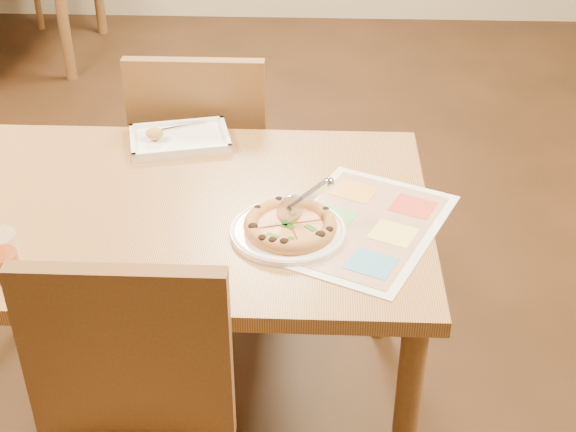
{
  "coord_description": "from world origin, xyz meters",
  "views": [
    {
      "loc": [
        0.37,
        -1.68,
        1.78
      ],
      "look_at": [
        0.3,
        -0.12,
        0.77
      ],
      "focal_mm": 50.0,
      "sensor_mm": 36.0,
      "label": 1
    }
  ],
  "objects_px": {
    "pizza": "(290,225)",
    "glass_tumbler": "(0,258)",
    "chair_far": "(203,146)",
    "plate": "(288,231)",
    "pizza_cutter": "(304,200)",
    "dining_table": "(171,233)",
    "appetizer_tray": "(178,140)",
    "menu": "(362,226)"
  },
  "relations": [
    {
      "from": "dining_table",
      "to": "menu",
      "type": "relative_size",
      "value": 2.75
    },
    {
      "from": "glass_tumbler",
      "to": "menu",
      "type": "height_order",
      "value": "glass_tumbler"
    },
    {
      "from": "dining_table",
      "to": "pizza_cutter",
      "type": "height_order",
      "value": "pizza_cutter"
    },
    {
      "from": "appetizer_tray",
      "to": "glass_tumbler",
      "type": "distance_m",
      "value": 0.69
    },
    {
      "from": "dining_table",
      "to": "appetizer_tray",
      "type": "height_order",
      "value": "appetizer_tray"
    },
    {
      "from": "pizza",
      "to": "glass_tumbler",
      "type": "bearing_deg",
      "value": -163.5
    },
    {
      "from": "chair_far",
      "to": "menu",
      "type": "bearing_deg",
      "value": 125.34
    },
    {
      "from": "chair_far",
      "to": "glass_tumbler",
      "type": "bearing_deg",
      "value": 71.02
    },
    {
      "from": "plate",
      "to": "menu",
      "type": "bearing_deg",
      "value": 12.31
    },
    {
      "from": "plate",
      "to": "pizza",
      "type": "relative_size",
      "value": 1.24
    },
    {
      "from": "pizza",
      "to": "appetizer_tray",
      "type": "relative_size",
      "value": 0.7
    },
    {
      "from": "dining_table",
      "to": "chair_far",
      "type": "bearing_deg",
      "value": 90.0
    },
    {
      "from": "plate",
      "to": "pizza",
      "type": "xyz_separation_m",
      "value": [
        0.01,
        -0.0,
        0.02
      ]
    },
    {
      "from": "dining_table",
      "to": "appetizer_tray",
      "type": "bearing_deg",
      "value": 94.75
    },
    {
      "from": "plate",
      "to": "appetizer_tray",
      "type": "relative_size",
      "value": 0.87
    },
    {
      "from": "pizza_cutter",
      "to": "pizza",
      "type": "bearing_deg",
      "value": -176.31
    },
    {
      "from": "pizza_cutter",
      "to": "plate",
      "type": "bearing_deg",
      "value": 175.63
    },
    {
      "from": "pizza",
      "to": "pizza_cutter",
      "type": "distance_m",
      "value": 0.07
    },
    {
      "from": "chair_far",
      "to": "appetizer_tray",
      "type": "bearing_deg",
      "value": 84.27
    },
    {
      "from": "plate",
      "to": "appetizer_tray",
      "type": "height_order",
      "value": "appetizer_tray"
    },
    {
      "from": "plate",
      "to": "pizza_cutter",
      "type": "distance_m",
      "value": 0.08
    },
    {
      "from": "dining_table",
      "to": "chair_far",
      "type": "xyz_separation_m",
      "value": [
        -0.0,
        0.6,
        -0.07
      ]
    },
    {
      "from": "pizza_cutter",
      "to": "appetizer_tray",
      "type": "xyz_separation_m",
      "value": [
        -0.37,
        0.42,
        -0.07
      ]
    },
    {
      "from": "dining_table",
      "to": "appetizer_tray",
      "type": "relative_size",
      "value": 4.16
    },
    {
      "from": "pizza",
      "to": "menu",
      "type": "distance_m",
      "value": 0.18
    },
    {
      "from": "plate",
      "to": "pizza",
      "type": "distance_m",
      "value": 0.02
    },
    {
      "from": "pizza",
      "to": "menu",
      "type": "bearing_deg",
      "value": 13.64
    },
    {
      "from": "pizza_cutter",
      "to": "dining_table",
      "type": "bearing_deg",
      "value": 129.79
    },
    {
      "from": "appetizer_tray",
      "to": "pizza",
      "type": "bearing_deg",
      "value": -52.97
    },
    {
      "from": "dining_table",
      "to": "pizza_cutter",
      "type": "bearing_deg",
      "value": -15.55
    },
    {
      "from": "plate",
      "to": "pizza_cutter",
      "type": "height_order",
      "value": "pizza_cutter"
    },
    {
      "from": "dining_table",
      "to": "plate",
      "type": "relative_size",
      "value": 4.78
    },
    {
      "from": "pizza",
      "to": "dining_table",
      "type": "bearing_deg",
      "value": 159.08
    },
    {
      "from": "plate",
      "to": "pizza_cutter",
      "type": "bearing_deg",
      "value": 30.29
    },
    {
      "from": "pizza_cutter",
      "to": "chair_far",
      "type": "bearing_deg",
      "value": 81.4
    },
    {
      "from": "dining_table",
      "to": "glass_tumbler",
      "type": "height_order",
      "value": "glass_tumbler"
    },
    {
      "from": "dining_table",
      "to": "glass_tumbler",
      "type": "bearing_deg",
      "value": -135.78
    },
    {
      "from": "pizza",
      "to": "pizza_cutter",
      "type": "bearing_deg",
      "value": 38.35
    },
    {
      "from": "plate",
      "to": "menu",
      "type": "height_order",
      "value": "plate"
    },
    {
      "from": "pizza_cutter",
      "to": "glass_tumbler",
      "type": "height_order",
      "value": "pizza_cutter"
    },
    {
      "from": "chair_far",
      "to": "pizza_cutter",
      "type": "xyz_separation_m",
      "value": [
        0.34,
        -0.7,
        0.23
      ]
    },
    {
      "from": "pizza",
      "to": "chair_far",
      "type": "bearing_deg",
      "value": 113.31
    }
  ]
}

